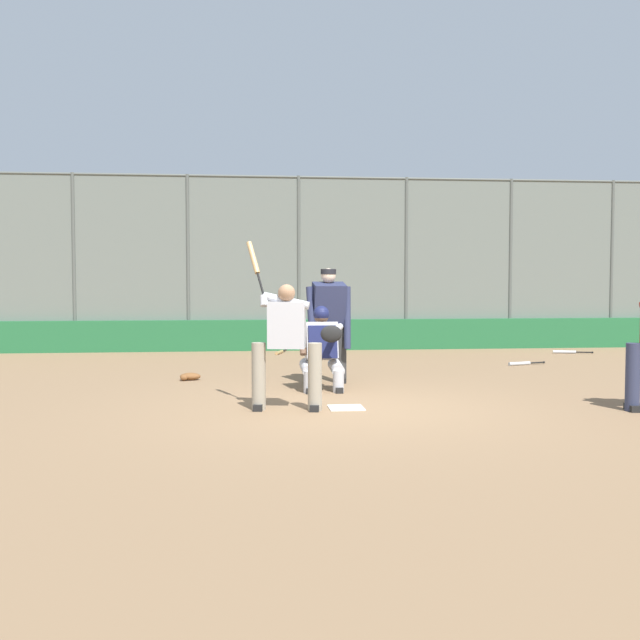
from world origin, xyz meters
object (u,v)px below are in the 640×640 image
object	(u,v)px
batter_at_plate	(286,342)
spare_bat_near_backstop	(522,363)
catcher_behind_plate	(322,347)
fielding_glove_on_dirt	(190,377)
spare_bat_by_padding	(567,352)
umpire_home	(328,322)
spare_bat_third_base_side	(280,352)

from	to	relation	value
batter_at_plate	spare_bat_near_backstop	xyz separation A→B (m)	(-4.69, -4.38, -0.81)
batter_at_plate	catcher_behind_plate	bearing A→B (deg)	-102.42
catcher_behind_plate	spare_bat_near_backstop	distance (m)	5.02
spare_bat_near_backstop	fielding_glove_on_dirt	world-z (taller)	fielding_glove_on_dirt
catcher_behind_plate	spare_bat_by_padding	distance (m)	7.69
umpire_home	spare_bat_near_backstop	bearing A→B (deg)	-158.82
spare_bat_third_base_side	catcher_behind_plate	bearing A→B (deg)	20.13
spare_bat_third_base_side	fielding_glove_on_dirt	xyz separation A→B (m)	(1.65, 4.17, 0.03)
spare_bat_near_backstop	spare_bat_by_padding	size ratio (longest dim) A/B	0.97
catcher_behind_plate	fielding_glove_on_dirt	world-z (taller)	catcher_behind_plate
batter_at_plate	fielding_glove_on_dirt	distance (m)	3.30
fielding_glove_on_dirt	spare_bat_third_base_side	bearing A→B (deg)	-111.66
spare_bat_near_backstop	umpire_home	bearing A→B (deg)	10.80
batter_at_plate	spare_bat_third_base_side	size ratio (longest dim) A/B	2.47
spare_bat_near_backstop	catcher_behind_plate	bearing A→B (deg)	17.68
catcher_behind_plate	spare_bat_third_base_side	world-z (taller)	catcher_behind_plate
spare_bat_near_backstop	spare_bat_by_padding	bearing A→B (deg)	-148.66
catcher_behind_plate	spare_bat_near_backstop	world-z (taller)	catcher_behind_plate
spare_bat_third_base_side	fielding_glove_on_dirt	bearing A→B (deg)	-4.92
batter_at_plate	spare_bat_third_base_side	distance (m)	7.12
fielding_glove_on_dirt	umpire_home	bearing A→B (deg)	164.47
batter_at_plate	catcher_behind_plate	world-z (taller)	batter_at_plate
spare_bat_by_padding	fielding_glove_on_dirt	distance (m)	8.63
batter_at_plate	spare_bat_third_base_side	xyz separation A→B (m)	(-0.28, -7.07, -0.81)
spare_bat_third_base_side	umpire_home	bearing A→B (deg)	22.77
batter_at_plate	fielding_glove_on_dirt	world-z (taller)	batter_at_plate
catcher_behind_plate	spare_bat_by_padding	world-z (taller)	catcher_behind_plate
fielding_glove_on_dirt	catcher_behind_plate	bearing A→B (deg)	145.38
umpire_home	spare_bat_near_backstop	xyz separation A→B (m)	(-3.91, -2.08, -0.92)
spare_bat_third_base_side	fielding_glove_on_dirt	world-z (taller)	fielding_glove_on_dirt
spare_bat_near_backstop	fielding_glove_on_dirt	bearing A→B (deg)	-3.51
spare_bat_by_padding	fielding_glove_on_dirt	world-z (taller)	fielding_glove_on_dirt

